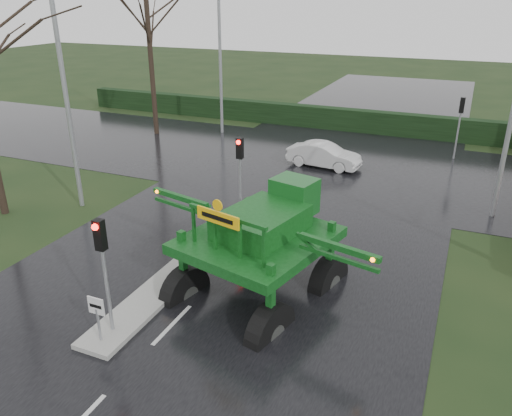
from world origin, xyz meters
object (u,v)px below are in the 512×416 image
at_px(traffic_signal_near, 102,253).
at_px(street_light_right, 512,73).
at_px(crop_sprayer, 186,229).
at_px(street_light_left_near, 68,69).
at_px(street_light_left_far, 224,41).
at_px(white_sedan, 323,167).
at_px(keep_left_sign, 97,312).
at_px(traffic_signal_far, 461,114).
at_px(traffic_signal_mid, 240,161).

distance_m(traffic_signal_near, street_light_right, 16.46).
bearing_deg(crop_sprayer, street_light_left_near, 164.96).
height_order(street_light_left_far, white_sedan, street_light_left_far).
bearing_deg(street_light_left_near, keep_left_sign, -47.41).
bearing_deg(crop_sprayer, traffic_signal_near, -93.42).
distance_m(traffic_signal_near, white_sedan, 16.82).
bearing_deg(street_light_left_far, white_sedan, -28.50).
bearing_deg(crop_sprayer, street_light_left_far, 126.60).
relative_size(traffic_signal_near, street_light_left_near, 0.35).
bearing_deg(traffic_signal_far, street_light_right, 101.95).
height_order(keep_left_sign, traffic_signal_far, traffic_signal_far).
bearing_deg(traffic_signal_near, street_light_left_far, 108.17).
xyz_separation_m(keep_left_sign, street_light_left_near, (-6.89, 7.50, 4.93)).
bearing_deg(traffic_signal_far, traffic_signal_near, 69.64).
xyz_separation_m(street_light_left_near, crop_sprayer, (7.75, -4.22, -3.80)).
xyz_separation_m(keep_left_sign, street_light_left_far, (-6.89, 21.50, 4.93)).
height_order(traffic_signal_far, street_light_left_far, street_light_left_far).
xyz_separation_m(street_light_right, crop_sprayer, (-8.64, -10.22, -3.80)).
bearing_deg(white_sedan, street_light_right, -107.59).
bearing_deg(keep_left_sign, crop_sprayer, 75.44).
xyz_separation_m(traffic_signal_far, street_light_left_far, (-14.69, -0.01, 3.40)).
relative_size(traffic_signal_near, traffic_signal_mid, 1.00).
relative_size(traffic_signal_far, street_light_right, 0.35).
relative_size(traffic_signal_mid, street_light_left_far, 0.35).
bearing_deg(traffic_signal_far, street_light_left_far, 0.03).
distance_m(keep_left_sign, crop_sprayer, 3.57).
bearing_deg(traffic_signal_near, street_light_right, 53.87).
bearing_deg(traffic_signal_far, white_sedan, 34.31).
distance_m(street_light_left_far, crop_sprayer, 20.16).
height_order(keep_left_sign, traffic_signal_mid, traffic_signal_mid).
xyz_separation_m(traffic_signal_far, street_light_right, (1.69, -8.01, 3.40)).
bearing_deg(white_sedan, traffic_signal_mid, 176.82).
bearing_deg(street_light_right, white_sedan, 156.56).
xyz_separation_m(street_light_left_far, white_sedan, (8.18, -4.44, -5.99)).
relative_size(keep_left_sign, white_sedan, 0.34).
distance_m(keep_left_sign, street_light_left_near, 11.32).
bearing_deg(street_light_right, street_light_left_far, 153.98).
bearing_deg(street_light_left_near, street_light_right, 20.11).
relative_size(keep_left_sign, traffic_signal_mid, 0.38).
relative_size(traffic_signal_mid, crop_sprayer, 0.44).
bearing_deg(street_light_left_near, traffic_signal_near, -45.47).
relative_size(street_light_left_near, street_light_right, 1.00).
bearing_deg(street_light_left_near, crop_sprayer, -28.61).
relative_size(keep_left_sign, traffic_signal_near, 0.38).
height_order(traffic_signal_near, traffic_signal_far, same).
bearing_deg(street_light_left_far, street_light_left_near, -90.00).
height_order(traffic_signal_near, crop_sprayer, crop_sprayer).
relative_size(keep_left_sign, traffic_signal_far, 0.38).
distance_m(street_light_left_near, crop_sprayer, 9.61).
bearing_deg(crop_sprayer, traffic_signal_mid, 112.04).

